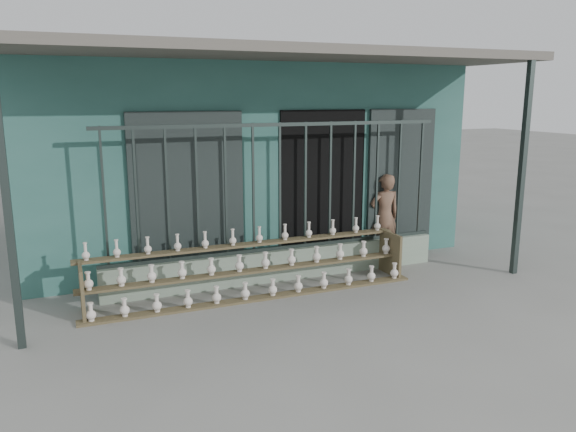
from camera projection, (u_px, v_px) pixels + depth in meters
name	position (u px, v px, depth m)	size (l,w,h in m)	color
ground	(319.00, 310.00, 6.95)	(60.00, 60.00, 0.00)	slate
workshop_building	(222.00, 150.00, 10.44)	(7.40, 6.60, 3.21)	#2C5D55
parapet_wall	(280.00, 264.00, 8.08)	(5.00, 0.20, 0.45)	gray
security_fence	(280.00, 187.00, 7.84)	(5.00, 0.04, 1.80)	#283330
shelf_rack	(253.00, 268.00, 7.47)	(4.50, 0.68, 0.85)	brown
elderly_woman	(384.00, 216.00, 9.07)	(0.51, 0.33, 1.38)	brown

